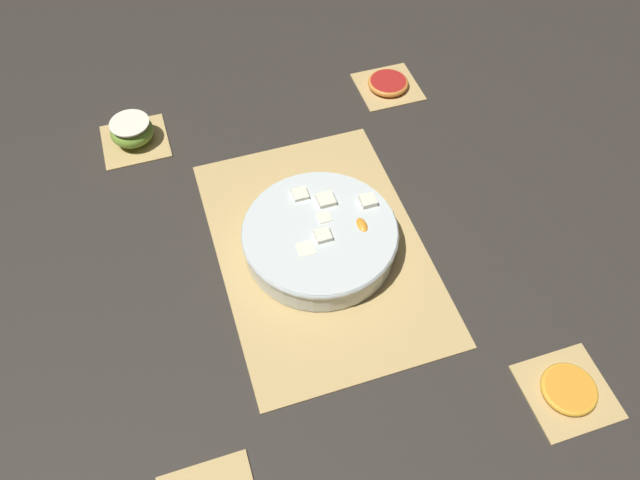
{
  "coord_description": "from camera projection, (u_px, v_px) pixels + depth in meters",
  "views": [
    {
      "loc": [
        -0.59,
        0.19,
        0.86
      ],
      "look_at": [
        0.0,
        0.0,
        0.03
      ],
      "focal_mm": 35.0,
      "sensor_mm": 36.0,
      "label": 1
    }
  ],
  "objects": [
    {
      "name": "grapefruit_slice",
      "position": [
        388.0,
        83.0,
        1.3
      ],
      "size": [
        0.09,
        0.09,
        0.01
      ],
      "color": "#B2231E",
      "rests_on": "coaster_mat_near_right"
    },
    {
      "name": "orange_slice_whole",
      "position": [
        569.0,
        389.0,
        0.9
      ],
      "size": [
        0.08,
        0.08,
        0.01
      ],
      "color": "orange",
      "rests_on": "coaster_mat_near_left"
    },
    {
      "name": "ground_plane",
      "position": [
        320.0,
        249.0,
        1.06
      ],
      "size": [
        6.0,
        6.0,
        0.0
      ],
      "primitive_type": "plane",
      "color": "#2D2823"
    },
    {
      "name": "fruit_salad_bowl",
      "position": [
        320.0,
        236.0,
        1.04
      ],
      "size": [
        0.26,
        0.26,
        0.06
      ],
      "color": "silver",
      "rests_on": "bamboo_mat_center"
    },
    {
      "name": "coaster_mat_near_left",
      "position": [
        567.0,
        391.0,
        0.91
      ],
      "size": [
        0.12,
        0.12,
        0.01
      ],
      "color": "tan",
      "rests_on": "ground_plane"
    },
    {
      "name": "bamboo_mat_center",
      "position": [
        320.0,
        248.0,
        1.06
      ],
      "size": [
        0.5,
        0.34,
        0.01
      ],
      "color": "tan",
      "rests_on": "ground_plane"
    },
    {
      "name": "coaster_mat_near_right",
      "position": [
        388.0,
        86.0,
        1.31
      ],
      "size": [
        0.12,
        0.12,
        0.01
      ],
      "color": "tan",
      "rests_on": "ground_plane"
    },
    {
      "name": "apple_half",
      "position": [
        132.0,
        131.0,
        1.19
      ],
      "size": [
        0.08,
        0.08,
        0.05
      ],
      "color": "#7FAD38",
      "rests_on": "coaster_mat_far_right"
    },
    {
      "name": "coaster_mat_far_right",
      "position": [
        135.0,
        141.0,
        1.22
      ],
      "size": [
        0.12,
        0.12,
        0.01
      ],
      "color": "tan",
      "rests_on": "ground_plane"
    }
  ]
}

